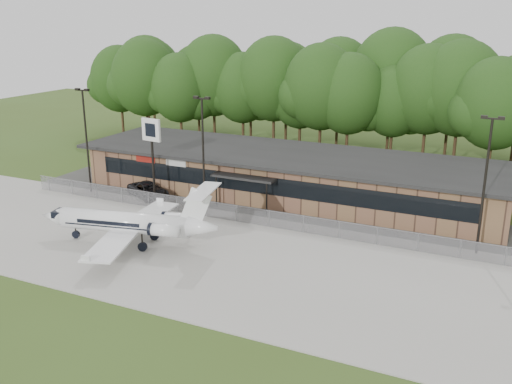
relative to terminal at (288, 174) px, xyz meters
The scene contains 12 objects.
ground 24.04m from the terminal, 89.99° to the right, with size 160.00×160.00×0.00m, color #3A4D1B.
apron 16.08m from the terminal, 89.99° to the right, with size 64.00×18.00×0.08m, color #9E9B93.
parking_lot 4.93m from the terminal, 89.96° to the right, with size 50.00×9.00×0.06m, color #383835.
terminal is the anchor object (origin of this frame).
fence 9.05m from the terminal, 89.98° to the right, with size 46.00×0.04×1.52m.
treeline 18.83m from the terminal, 89.99° to the left, with size 72.00×12.00×15.00m, color #113511, non-canonical shape.
light_pole_left 19.84m from the terminal, 157.54° to the right, with size 1.55×0.30×10.23m.
light_pole_mid 9.73m from the terminal, 123.89° to the right, with size 1.55×0.30×10.23m.
light_pole_right 19.85m from the terminal, 22.45° to the right, with size 1.55×0.30×10.23m.
business_jet 17.79m from the terminal, 109.45° to the right, with size 14.48×13.01×4.89m.
suv 13.51m from the terminal, 151.80° to the right, with size 2.37×5.14×1.43m, color #2A2A2C.
pole_sign 13.34m from the terminal, 145.99° to the right, with size 2.08×0.52×7.88m.
Camera 1 is at (19.79, -25.40, 16.82)m, focal length 40.00 mm.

